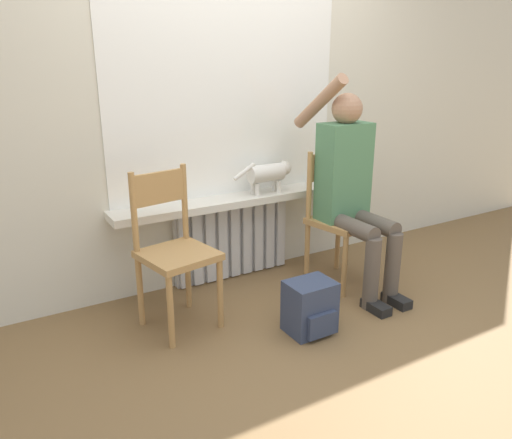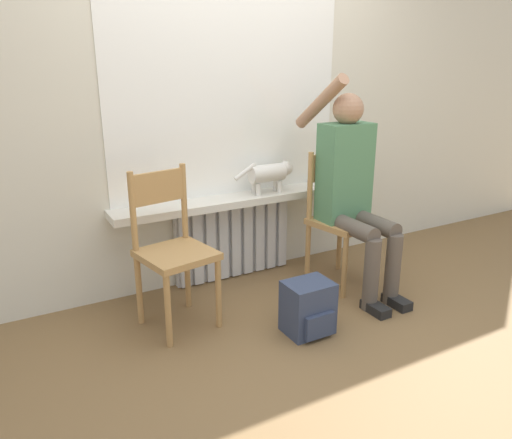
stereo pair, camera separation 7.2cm
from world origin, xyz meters
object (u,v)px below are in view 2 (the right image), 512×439
object	(u,v)px
cat	(270,173)
backpack	(308,308)
person	(352,184)
chair_right	(339,216)
chair_left	(172,248)

from	to	relation	value
cat	backpack	world-z (taller)	cat
person	backpack	bearing A→B (deg)	-147.47
person	cat	world-z (taller)	person
chair_right	person	bearing A→B (deg)	-95.90
chair_left	cat	size ratio (longest dim) A/B	2.03
chair_left	person	bearing A→B (deg)	-15.51
person	backpack	distance (m)	0.91
chair_right	backpack	bearing A→B (deg)	-151.14
person	backpack	size ratio (longest dim) A/B	4.62
chair_left	chair_right	bearing A→B (deg)	-10.58
person	cat	bearing A→B (deg)	129.03
backpack	chair_right	bearing A→B (deg)	39.64
chair_right	cat	world-z (taller)	chair_right
backpack	cat	bearing A→B (deg)	74.53
cat	chair_left	bearing A→B (deg)	-158.20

